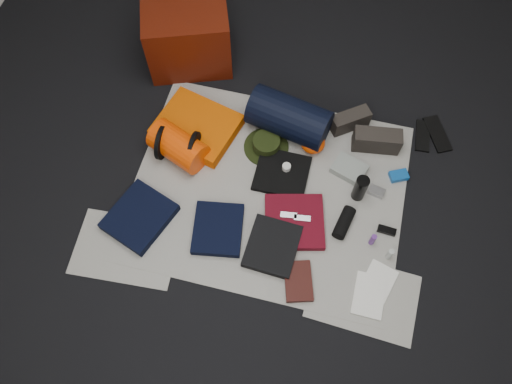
% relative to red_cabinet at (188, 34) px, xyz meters
% --- Properties ---
extents(floor, '(4.50, 4.50, 0.02)m').
position_rel_red_cabinet_xyz_m(floor, '(0.75, -0.87, -0.23)').
color(floor, black).
rests_on(floor, ground).
extents(newspaper_mat, '(1.60, 1.30, 0.01)m').
position_rel_red_cabinet_xyz_m(newspaper_mat, '(0.75, -0.87, -0.22)').
color(newspaper_mat, '#B5B2A7').
rests_on(newspaper_mat, floor).
extents(newspaper_sheet_front_left, '(0.61, 0.44, 0.00)m').
position_rel_red_cabinet_xyz_m(newspaper_sheet_front_left, '(0.05, -1.42, -0.22)').
color(newspaper_sheet_front_left, '#B5B2A7').
rests_on(newspaper_sheet_front_left, floor).
extents(newspaper_sheet_front_right, '(0.60, 0.43, 0.00)m').
position_rel_red_cabinet_xyz_m(newspaper_sheet_front_right, '(1.40, -1.37, -0.22)').
color(newspaper_sheet_front_right, '#B5B2A7').
rests_on(newspaper_sheet_front_right, floor).
extents(red_cabinet, '(0.65, 0.60, 0.44)m').
position_rel_red_cabinet_xyz_m(red_cabinet, '(0.00, 0.00, 0.00)').
color(red_cabinet, '#501205').
rests_on(red_cabinet, floor).
extents(sleeping_pad, '(0.56, 0.50, 0.09)m').
position_rel_red_cabinet_xyz_m(sleeping_pad, '(0.21, -0.57, -0.17)').
color(sleeping_pad, '#DA5402').
rests_on(sleeping_pad, newspaper_mat).
extents(stuff_sack, '(0.39, 0.31, 0.20)m').
position_rel_red_cabinet_xyz_m(stuff_sack, '(0.16, -0.76, -0.11)').
color(stuff_sack, '#E43E03').
rests_on(stuff_sack, newspaper_mat).
extents(sack_strap_left, '(0.02, 0.22, 0.22)m').
position_rel_red_cabinet_xyz_m(sack_strap_left, '(0.06, -0.76, -0.11)').
color(sack_strap_left, black).
rests_on(sack_strap_left, newspaper_mat).
extents(sack_strap_right, '(0.03, 0.22, 0.22)m').
position_rel_red_cabinet_xyz_m(sack_strap_right, '(0.26, -0.76, -0.11)').
color(sack_strap_right, black).
rests_on(sack_strap_right, newspaper_mat).
extents(navy_duffel, '(0.54, 0.36, 0.26)m').
position_rel_red_cabinet_xyz_m(navy_duffel, '(0.77, -0.42, -0.09)').
color(navy_duffel, black).
rests_on(navy_duffel, newspaper_mat).
extents(boonie_brim, '(0.37, 0.37, 0.01)m').
position_rel_red_cabinet_xyz_m(boonie_brim, '(0.67, -0.58, -0.21)').
color(boonie_brim, black).
rests_on(boonie_brim, newspaper_mat).
extents(boonie_crown, '(0.17, 0.17, 0.08)m').
position_rel_red_cabinet_xyz_m(boonie_crown, '(0.67, -0.58, -0.17)').
color(boonie_crown, black).
rests_on(boonie_crown, boonie_brim).
extents(hiking_boot_left, '(0.25, 0.22, 0.12)m').
position_rel_red_cabinet_xyz_m(hiking_boot_left, '(1.14, -0.30, -0.15)').
color(hiking_boot_left, '#2C2722').
rests_on(hiking_boot_left, newspaper_mat).
extents(hiking_boot_right, '(0.30, 0.15, 0.14)m').
position_rel_red_cabinet_xyz_m(hiking_boot_right, '(1.32, -0.42, -0.14)').
color(hiking_boot_right, '#2C2722').
rests_on(hiking_boot_right, newspaper_mat).
extents(flip_flop_left, '(0.10, 0.24, 0.01)m').
position_rel_red_cabinet_xyz_m(flip_flop_left, '(1.61, -0.26, -0.21)').
color(flip_flop_left, black).
rests_on(flip_flop_left, floor).
extents(flip_flop_right, '(0.21, 0.28, 0.01)m').
position_rel_red_cabinet_xyz_m(flip_flop_right, '(1.70, -0.23, -0.21)').
color(flip_flop_right, black).
rests_on(flip_flop_right, floor).
extents(trousers_navy_a, '(0.42, 0.44, 0.06)m').
position_rel_red_cabinet_xyz_m(trousers_navy_a, '(0.07, -1.23, -0.19)').
color(trousers_navy_a, black).
rests_on(trousers_navy_a, newspaper_mat).
extents(trousers_navy_b, '(0.32, 0.36, 0.05)m').
position_rel_red_cabinet_xyz_m(trousers_navy_b, '(0.53, -1.19, -0.19)').
color(trousers_navy_b, black).
rests_on(trousers_navy_b, newspaper_mat).
extents(trousers_charcoal, '(0.29, 0.33, 0.05)m').
position_rel_red_cabinet_xyz_m(trousers_charcoal, '(0.85, -1.22, -0.19)').
color(trousers_charcoal, black).
rests_on(trousers_charcoal, newspaper_mat).
extents(black_tshirt, '(0.32, 0.30, 0.03)m').
position_rel_red_cabinet_xyz_m(black_tshirt, '(0.80, -0.75, -0.20)').
color(black_tshirt, black).
rests_on(black_tshirt, newspaper_mat).
extents(red_shirt, '(0.41, 0.41, 0.04)m').
position_rel_red_cabinet_xyz_m(red_shirt, '(0.94, -1.04, -0.19)').
color(red_shirt, '#580915').
rests_on(red_shirt, newspaper_mat).
extents(orange_stuff_sack, '(0.20, 0.20, 0.10)m').
position_rel_red_cabinet_xyz_m(orange_stuff_sack, '(0.95, -0.51, -0.17)').
color(orange_stuff_sack, '#E43E03').
rests_on(orange_stuff_sack, newspaper_mat).
extents(first_aid_pouch, '(0.23, 0.20, 0.05)m').
position_rel_red_cabinet_xyz_m(first_aid_pouch, '(1.19, -0.63, -0.19)').
color(first_aid_pouch, gray).
rests_on(first_aid_pouch, newspaper_mat).
extents(water_bottle, '(0.09, 0.09, 0.19)m').
position_rel_red_cabinet_xyz_m(water_bottle, '(1.27, -0.78, -0.12)').
color(water_bottle, black).
rests_on(water_bottle, newspaper_mat).
extents(speaker, '(0.12, 0.20, 0.07)m').
position_rel_red_cabinet_xyz_m(speaker, '(1.22, -0.99, -0.18)').
color(speaker, black).
rests_on(speaker, newspaper_mat).
extents(compact_camera, '(0.10, 0.07, 0.04)m').
position_rel_red_cabinet_xyz_m(compact_camera, '(1.38, -0.73, -0.20)').
color(compact_camera, '#B3B2B8').
rests_on(compact_camera, newspaper_mat).
extents(cyan_case, '(0.13, 0.11, 0.03)m').
position_rel_red_cabinet_xyz_m(cyan_case, '(1.49, -0.60, -0.20)').
color(cyan_case, '#0F4B95').
rests_on(cyan_case, newspaper_mat).
extents(toiletry_purple, '(0.03, 0.03, 0.09)m').
position_rel_red_cabinet_xyz_m(toiletry_purple, '(1.39, -1.05, -0.17)').
color(toiletry_purple, '#57267B').
rests_on(toiletry_purple, newspaper_mat).
extents(toiletry_clear, '(0.04, 0.04, 0.10)m').
position_rel_red_cabinet_xyz_m(toiletry_clear, '(1.50, -1.12, -0.17)').
color(toiletry_clear, '#A7ACA8').
rests_on(toiletry_clear, newspaper_mat).
extents(paperback_book, '(0.21, 0.26, 0.03)m').
position_rel_red_cabinet_xyz_m(paperback_book, '(1.04, -1.38, -0.20)').
color(paperback_book, black).
rests_on(paperback_book, newspaper_mat).
extents(map_booklet, '(0.17, 0.24, 0.01)m').
position_rel_red_cabinet_xyz_m(map_booklet, '(1.43, -1.36, -0.21)').
color(map_booklet, silver).
rests_on(map_booklet, newspaper_mat).
extents(map_printout, '(0.21, 0.24, 0.01)m').
position_rel_red_cabinet_xyz_m(map_printout, '(1.47, -1.27, -0.21)').
color(map_printout, silver).
rests_on(map_printout, newspaper_mat).
extents(sunglasses, '(0.11, 0.05, 0.03)m').
position_rel_red_cabinet_xyz_m(sunglasses, '(1.47, -0.97, -0.20)').
color(sunglasses, black).
rests_on(sunglasses, newspaper_mat).
extents(key_cluster, '(0.07, 0.07, 0.01)m').
position_rel_red_cabinet_xyz_m(key_cluster, '(0.15, -1.35, -0.21)').
color(key_cluster, '#B3B2B8').
rests_on(key_cluster, newspaper_mat).
extents(tape_roll, '(0.05, 0.05, 0.04)m').
position_rel_red_cabinet_xyz_m(tape_roll, '(0.82, -0.72, -0.17)').
color(tape_roll, silver).
rests_on(tape_roll, black_tshirt).
extents(energy_bar_a, '(0.10, 0.05, 0.01)m').
position_rel_red_cabinet_xyz_m(energy_bar_a, '(0.90, -1.02, -0.16)').
color(energy_bar_a, '#B3B2B8').
rests_on(energy_bar_a, red_shirt).
extents(energy_bar_b, '(0.10, 0.05, 0.01)m').
position_rel_red_cabinet_xyz_m(energy_bar_b, '(0.98, -1.02, -0.16)').
color(energy_bar_b, '#B3B2B8').
rests_on(energy_bar_b, red_shirt).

